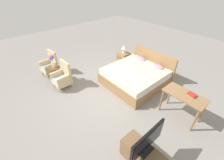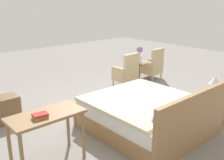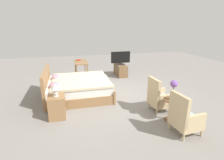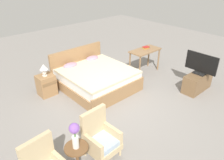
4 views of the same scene
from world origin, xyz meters
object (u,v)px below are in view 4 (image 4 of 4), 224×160
Objects in this scene: side_table at (77,156)px; tv_flatscreen at (201,64)px; flower_vase at (75,133)px; book_stack at (146,47)px; vanity_desk at (145,53)px; table_lamp at (44,68)px; tv_stand at (197,82)px; bed at (95,78)px; armchair_by_window_right at (100,138)px; nightstand at (46,85)px.

tv_flatscreen is at bearing 0.65° from side_table.
tv_flatscreen reaches higher than flower_vase.
vanity_desk is at bearing -148.28° from book_stack.
table_lamp reaches higher than vanity_desk.
flower_vase is (0.00, 0.00, 0.50)m from side_table.
vanity_desk is (3.88, 1.83, 0.31)m from side_table.
tv_stand is at bearing -87.57° from book_stack.
vanity_desk is at bearing 96.27° from tv_stand.
table_lamp is 0.34× the size of tv_stand.
tv_flatscreen is at bearing 0.67° from tv_stand.
tv_stand is at bearing -45.60° from bed.
flower_vase is 4.43m from book_stack.
armchair_by_window_right is at bearing -96.04° from table_lamp.
table_lamp is 3.28m from book_stack.
nightstand is 0.60× the size of tv_stand.
vanity_desk is at bearing -8.77° from bed.
tv_flatscreen is at bearing 0.13° from armchair_by_window_right.
flower_vase is 0.50× the size of tv_stand.
flower_vase reaches higher than vanity_desk.
armchair_by_window_right is 1.61× the size of nightstand.
armchair_by_window_right is 4.32× the size of book_stack.
book_stack reaches higher than vanity_desk.
tv_flatscreen is (4.08, 0.05, -0.03)m from flower_vase.
nightstand is 4.19m from tv_stand.
flower_vase is 2.85m from nightstand.
book_stack reaches higher than tv_stand.
nightstand is 0.50m from table_lamp.
tv_flatscreen is at bearing -45.56° from bed.
table_lamp is at bearing 166.29° from book_stack.
book_stack reaches higher than nightstand.
tv_flatscreen is at bearing -38.88° from table_lamp.
flower_vase is at bearing -154.76° from vanity_desk.
side_table is 4.45m from book_stack.
armchair_by_window_right is 1.93× the size of flower_vase.
book_stack is at bearing -6.14° from bed.
bed is at bearing -24.57° from nightstand.
book_stack is (3.46, 1.86, 0.43)m from armchair_by_window_right.
side_table is (-0.53, -0.04, -0.03)m from armchair_by_window_right.
side_table is 1.66× the size of table_lamp.
tv_stand is (4.08, 0.05, -0.59)m from flower_vase.
bed is 2.94m from tv_flatscreen.
flower_vase reaches higher than tv_stand.
vanity_desk is at bearing -15.47° from nightstand.
armchair_by_window_right is 2.66m from nightstand.
bed is 3.64× the size of side_table.
tv_flatscreen is (3.26, -2.63, 0.03)m from table_lamp.
bed is at bearing 173.86° from book_stack.
table_lamp reaches higher than side_table.
flower_vase is at bearing -106.91° from table_lamp.
bed is 1.88m from vanity_desk.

